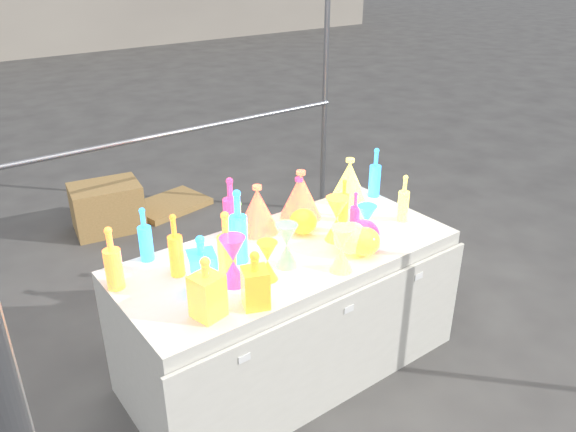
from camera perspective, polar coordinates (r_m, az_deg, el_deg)
ground at (r=3.37m, az=-0.00°, el=-14.70°), size 80.00×80.00×0.00m
display_table at (r=3.13m, az=0.10°, el=-9.58°), size 1.84×0.83×0.75m
cardboard_box_closed at (r=4.95m, az=-17.90°, el=0.85°), size 0.61×0.49×0.40m
cardboard_box_flat at (r=5.29m, az=-11.90°, el=1.14°), size 0.72×0.58×0.06m
bottle_0 at (r=2.68m, az=-17.42°, el=-4.09°), size 0.09×0.09×0.32m
bottle_1 at (r=2.87m, az=-14.34°, el=-1.80°), size 0.08×0.08×0.29m
bottle_2 at (r=2.70m, az=-11.38°, el=-2.92°), size 0.08×0.08×0.32m
bottle_3 at (r=3.04m, az=-5.84°, el=0.97°), size 0.09×0.09×0.34m
bottle_5 at (r=2.79m, az=-4.97°, el=-1.51°), size 0.07×0.07×0.33m
bottle_6 at (r=2.64m, az=-6.29°, el=-2.95°), size 0.09×0.09×0.35m
bottle_7 at (r=2.76m, az=-5.10°, el=-1.04°), size 0.10×0.10×0.39m
decanter_0 at (r=2.40m, az=-8.25°, el=-7.16°), size 0.15×0.15×0.29m
decanter_1 at (r=2.45m, az=-3.35°, el=-6.42°), size 0.14×0.14×0.27m
decanter_2 at (r=2.55m, az=-8.74°, el=-4.92°), size 0.16×0.16×0.29m
hourglass_0 at (r=2.65m, az=-2.10°, el=-4.58°), size 0.13×0.13×0.20m
hourglass_1 at (r=2.61m, az=-5.59°, el=-4.57°), size 0.16×0.16×0.24m
hourglass_2 at (r=2.72m, az=5.50°, el=-3.36°), size 0.15×0.15×0.23m
hourglass_3 at (r=2.75m, az=-0.15°, el=-3.00°), size 0.15×0.15×0.23m
hourglass_4 at (r=3.00m, az=4.97°, el=-0.29°), size 0.16×0.16×0.25m
hourglass_5 at (r=3.01m, az=7.95°, el=-0.78°), size 0.11×0.11×0.21m
globe_0 at (r=2.90m, az=7.75°, el=-2.72°), size 0.19×0.19×0.13m
globe_1 at (r=2.90m, az=6.41°, el=-2.40°), size 0.21×0.21×0.15m
globe_2 at (r=3.08m, az=1.55°, el=-0.68°), size 0.17×0.17×0.12m
globe_3 at (r=2.96m, az=7.64°, el=-2.01°), size 0.19×0.19×0.14m
lampshade_0 at (r=3.08m, az=-3.11°, el=0.76°), size 0.27×0.27×0.27m
lampshade_1 at (r=3.23m, az=1.30°, el=2.22°), size 0.31×0.31×0.29m
lampshade_2 at (r=3.23m, az=1.11°, el=1.86°), size 0.24×0.24×0.25m
lampshade_3 at (r=3.46m, az=6.23°, el=3.64°), size 0.30×0.30×0.28m
bottle_8 at (r=3.55m, az=8.85°, el=4.40°), size 0.08×0.08×0.32m
bottle_9 at (r=3.21m, az=5.70°, el=1.60°), size 0.07×0.07×0.25m
bottle_10 at (r=3.08m, az=6.81°, el=0.34°), size 0.07×0.07×0.25m
bottle_11 at (r=3.26m, az=11.68°, el=1.79°), size 0.08×0.08×0.28m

